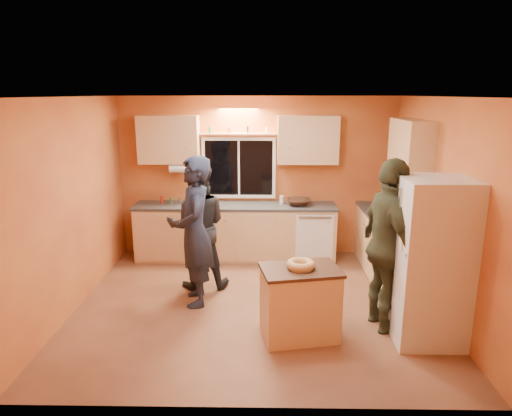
{
  "coord_description": "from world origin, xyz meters",
  "views": [
    {
      "loc": [
        0.11,
        -5.4,
        2.64
      ],
      "look_at": [
        0.01,
        0.4,
        1.18
      ],
      "focal_mm": 32.0,
      "sensor_mm": 36.0,
      "label": 1
    }
  ],
  "objects_px": {
    "person_left": "(195,232)",
    "refrigerator": "(431,261)",
    "person_center": "(197,226)",
    "person_right": "(389,246)",
    "island": "(300,302)"
  },
  "relations": [
    {
      "from": "refrigerator",
      "to": "island",
      "type": "distance_m",
      "value": 1.47
    },
    {
      "from": "refrigerator",
      "to": "person_left",
      "type": "relative_size",
      "value": 0.95
    },
    {
      "from": "island",
      "to": "refrigerator",
      "type": "bearing_deg",
      "value": -11.56
    },
    {
      "from": "island",
      "to": "person_center",
      "type": "bearing_deg",
      "value": 122.9
    },
    {
      "from": "person_left",
      "to": "person_right",
      "type": "xyz_separation_m",
      "value": [
        2.25,
        -0.62,
        0.03
      ]
    },
    {
      "from": "refrigerator",
      "to": "person_left",
      "type": "height_order",
      "value": "person_left"
    },
    {
      "from": "island",
      "to": "person_right",
      "type": "xyz_separation_m",
      "value": [
        0.99,
        0.22,
        0.58
      ]
    },
    {
      "from": "person_left",
      "to": "refrigerator",
      "type": "bearing_deg",
      "value": 61.08
    },
    {
      "from": "person_left",
      "to": "person_right",
      "type": "bearing_deg",
      "value": 63.45
    },
    {
      "from": "refrigerator",
      "to": "island",
      "type": "xyz_separation_m",
      "value": [
        -1.38,
        0.01,
        -0.49
      ]
    },
    {
      "from": "island",
      "to": "person_right",
      "type": "distance_m",
      "value": 1.17
    },
    {
      "from": "refrigerator",
      "to": "island",
      "type": "bearing_deg",
      "value": 179.57
    },
    {
      "from": "refrigerator",
      "to": "person_right",
      "type": "relative_size",
      "value": 0.91
    },
    {
      "from": "person_left",
      "to": "person_center",
      "type": "relative_size",
      "value": 1.09
    },
    {
      "from": "island",
      "to": "person_right",
      "type": "bearing_deg",
      "value": 1.21
    }
  ]
}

